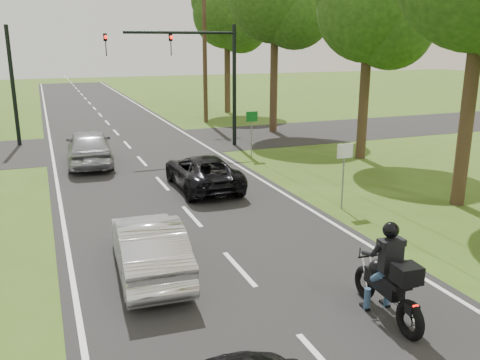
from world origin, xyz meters
The scene contains 15 objects.
ground centered at (0.00, 0.00, 0.00)m, with size 140.00×140.00×0.00m, color #3C5819.
road centered at (0.00, 10.00, 0.01)m, with size 8.00×100.00×0.01m, color black.
cross_road centered at (0.00, 16.00, 0.01)m, with size 60.00×7.00×0.01m, color black.
motorcycle_rider centered at (1.88, -3.07, 0.77)m, with size 0.65×2.28×1.97m.
dark_suv centered at (1.26, 6.90, 0.62)m, with size 2.03×4.40×1.22m, color black.
silver_sedan centered at (-2.01, 0.52, 0.68)m, with size 1.42×4.07×1.34m, color silver.
silver_suv centered at (-2.21, 12.15, 0.80)m, with size 1.86×4.63×1.58m, color #9B9CA2.
traffic_signal centered at (3.34, 14.00, 4.14)m, with size 6.38×0.44×6.00m.
signal_pole_far centered at (-5.20, 18.00, 3.00)m, with size 0.20×0.20×6.00m, color black.
utility_pole_far centered at (6.20, 22.00, 5.08)m, with size 1.60×0.28×10.00m.
sign_white centered at (4.70, 2.98, 1.60)m, with size 0.55×0.07×2.12m.
sign_green centered at (4.90, 10.98, 1.60)m, with size 0.55×0.07×2.12m.
tree_row_c centered at (9.75, 8.80, 6.23)m, with size 4.80×4.65×8.76m.
tree_row_d centered at (9.10, 16.76, 7.43)m, with size 5.76×5.58×10.45m.
tree_row_e centered at (9.48, 25.78, 6.83)m, with size 5.28×5.12×9.61m.
Camera 1 is at (-3.99, -10.24, 5.18)m, focal length 38.00 mm.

